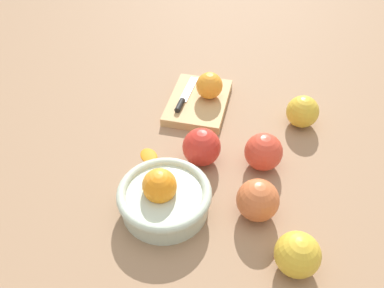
# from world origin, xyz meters

# --- Properties ---
(ground_plane) EXTENTS (2.40, 2.40, 0.00)m
(ground_plane) POSITION_xyz_m (0.00, 0.00, 0.00)
(ground_plane) COLOR #997556
(bowl) EXTENTS (0.18, 0.18, 0.09)m
(bowl) POSITION_xyz_m (-0.20, 0.07, 0.04)
(bowl) COLOR beige
(bowl) RESTS_ON ground_plane
(cutting_board) EXTENTS (0.21, 0.15, 0.02)m
(cutting_board) POSITION_xyz_m (0.14, 0.09, 0.01)
(cutting_board) COLOR tan
(cutting_board) RESTS_ON ground_plane
(orange_on_board) EXTENTS (0.07, 0.07, 0.07)m
(orange_on_board) POSITION_xyz_m (0.15, 0.07, 0.06)
(orange_on_board) COLOR orange
(orange_on_board) RESTS_ON cutting_board
(knife) EXTENTS (0.16, 0.02, 0.01)m
(knife) POSITION_xyz_m (0.12, 0.12, 0.03)
(knife) COLOR silver
(knife) RESTS_ON cutting_board
(apple_back_left) EXTENTS (0.08, 0.08, 0.08)m
(apple_back_left) POSITION_xyz_m (-0.05, 0.03, 0.04)
(apple_back_left) COLOR red
(apple_back_left) RESTS_ON ground_plane
(apple_front_left) EXTENTS (0.08, 0.08, 0.08)m
(apple_front_left) POSITION_xyz_m (-0.25, -0.19, 0.04)
(apple_front_left) COLOR gold
(apple_front_left) RESTS_ON ground_plane
(apple_front_left_2) EXTENTS (0.08, 0.08, 0.08)m
(apple_front_left_2) POSITION_xyz_m (-0.16, -0.11, 0.04)
(apple_front_left_2) COLOR #CC6638
(apple_front_left_2) RESTS_ON ground_plane
(apple_front_center) EXTENTS (0.08, 0.08, 0.08)m
(apple_front_center) POSITION_xyz_m (-0.03, -0.10, 0.04)
(apple_front_center) COLOR #D6422D
(apple_front_center) RESTS_ON ground_plane
(apple_front_right) EXTENTS (0.08, 0.08, 0.08)m
(apple_front_right) POSITION_xyz_m (0.14, -0.17, 0.04)
(apple_front_right) COLOR gold
(apple_front_right) RESTS_ON ground_plane
(citrus_peel) EXTENTS (0.06, 0.06, 0.01)m
(citrus_peel) POSITION_xyz_m (-0.07, 0.15, 0.00)
(citrus_peel) COLOR orange
(citrus_peel) RESTS_ON ground_plane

